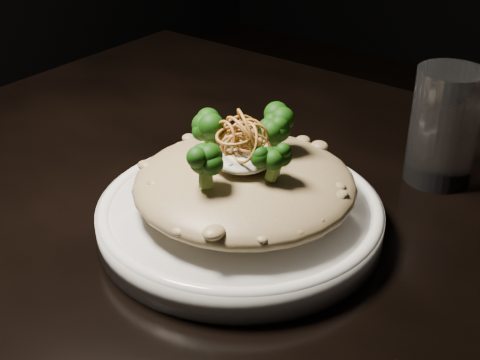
{
  "coord_description": "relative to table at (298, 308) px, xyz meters",
  "views": [
    {
      "loc": [
        0.27,
        -0.44,
        1.11
      ],
      "look_at": [
        -0.06,
        -0.02,
        0.81
      ],
      "focal_mm": 50.0,
      "sensor_mm": 36.0,
      "label": 1
    }
  ],
  "objects": [
    {
      "name": "shallots",
      "position": [
        -0.05,
        -0.02,
        0.19
      ],
      "size": [
        0.05,
        0.05,
        0.04
      ],
      "primitive_type": null,
      "color": "brown",
      "rests_on": "cheese"
    },
    {
      "name": "drinking_glass",
      "position": [
        0.05,
        0.19,
        0.14
      ],
      "size": [
        0.08,
        0.08,
        0.12
      ],
      "primitive_type": "cylinder",
      "rotation": [
        0.0,
        0.0,
        0.16
      ],
      "color": "silver",
      "rests_on": "table"
    },
    {
      "name": "plate",
      "position": [
        -0.06,
        -0.02,
        0.1
      ],
      "size": [
        0.27,
        0.27,
        0.03
      ],
      "primitive_type": "cylinder",
      "color": "white",
      "rests_on": "table"
    },
    {
      "name": "cheese",
      "position": [
        -0.05,
        -0.03,
        0.16
      ],
      "size": [
        0.06,
        0.06,
        0.02
      ],
      "primitive_type": "ellipsoid",
      "color": "silver",
      "rests_on": "risotto"
    },
    {
      "name": "broccoli",
      "position": [
        -0.05,
        -0.03,
        0.18
      ],
      "size": [
        0.11,
        0.11,
        0.04
      ],
      "primitive_type": null,
      "color": "black",
      "rests_on": "risotto"
    },
    {
      "name": "table",
      "position": [
        0.0,
        0.0,
        0.0
      ],
      "size": [
        1.1,
        0.8,
        0.75
      ],
      "color": "black",
      "rests_on": "ground"
    },
    {
      "name": "risotto",
      "position": [
        -0.05,
        -0.02,
        0.13
      ],
      "size": [
        0.21,
        0.21,
        0.05
      ],
      "primitive_type": "ellipsoid",
      "color": "brown",
      "rests_on": "plate"
    }
  ]
}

